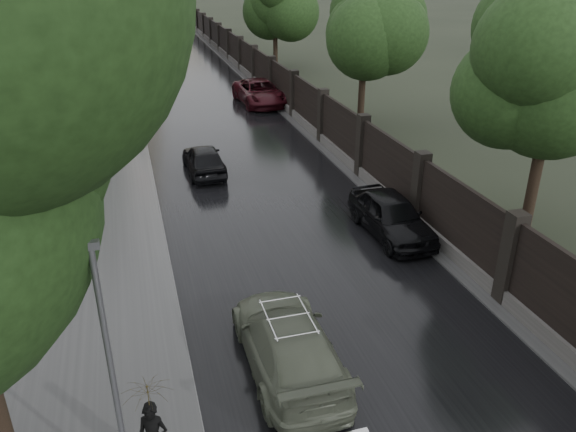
# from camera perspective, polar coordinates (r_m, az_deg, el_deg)

# --- Properties ---
(fence_right) EXTENTS (0.45, 75.72, 2.70)m
(fence_right) POSITION_cam_1_polar(r_m,az_deg,el_deg) (39.70, -2.38, 13.98)
(fence_right) COLOR #383533
(fence_right) RESTS_ON ground
(tree_left_far) EXTENTS (4.25, 4.25, 7.39)m
(tree_left_far) POSITION_cam_1_polar(r_m,az_deg,el_deg) (36.14, -22.47, 17.90)
(tree_left_far) COLOR black
(tree_left_far) RESTS_ON ground
(tree_right_a) EXTENTS (4.08, 4.08, 7.01)m
(tree_right_a) POSITION_cam_1_polar(r_m,az_deg,el_deg) (18.79, 25.23, 11.31)
(tree_right_a) COLOR black
(tree_right_a) RESTS_ON ground
(tree_right_b) EXTENTS (4.08, 4.08, 7.01)m
(tree_right_b) POSITION_cam_1_polar(r_m,az_deg,el_deg) (30.59, 7.83, 17.91)
(tree_right_b) COLOR black
(tree_right_b) RESTS_ON ground
(tree_right_c) EXTENTS (4.08, 4.08, 7.01)m
(tree_right_c) POSITION_cam_1_polar(r_m,az_deg,el_deg) (47.55, -1.33, 20.64)
(tree_right_c) COLOR black
(tree_right_c) RESTS_ON ground
(lamp_post) EXTENTS (0.25, 0.12, 5.11)m
(lamp_post) POSITION_cam_1_polar(r_m,az_deg,el_deg) (9.51, -17.35, -15.59)
(lamp_post) COLOR #59595E
(lamp_post) RESTS_ON ground
(traffic_light) EXTENTS (0.16, 0.32, 4.00)m
(traffic_light) POSITION_cam_1_polar(r_m,az_deg,el_deg) (31.45, -15.50, 12.72)
(traffic_light) COLOR #59595E
(traffic_light) RESTS_ON ground
(volga_sedan) EXTENTS (1.96, 4.78, 1.38)m
(volga_sedan) POSITION_cam_1_polar(r_m,az_deg,el_deg) (13.02, 0.01, -12.82)
(volga_sedan) COLOR #4D5342
(volga_sedan) RESTS_ON ground
(hatchback_left) EXTENTS (1.61, 3.85, 1.30)m
(hatchback_left) POSITION_cam_1_polar(r_m,az_deg,el_deg) (24.53, -8.55, 5.72)
(hatchback_left) COLOR black
(hatchback_left) RESTS_ON ground
(car_right_near) EXTENTS (1.80, 4.25, 1.43)m
(car_right_near) POSITION_cam_1_polar(r_m,az_deg,el_deg) (19.14, 10.45, 0.07)
(car_right_near) COLOR black
(car_right_near) RESTS_ON ground
(car_right_far) EXTENTS (2.74, 5.51, 1.50)m
(car_right_far) POSITION_cam_1_polar(r_m,az_deg,el_deg) (36.17, -2.90, 12.44)
(car_right_far) COLOR black
(car_right_far) RESTS_ON ground
(pedestrian_umbrella) EXTENTS (1.17, 1.17, 2.40)m
(pedestrian_umbrella) POSITION_cam_1_polar(r_m,az_deg,el_deg) (10.35, -13.98, -17.95)
(pedestrian_umbrella) COLOR black
(pedestrian_umbrella) RESTS_ON sidewalk_left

